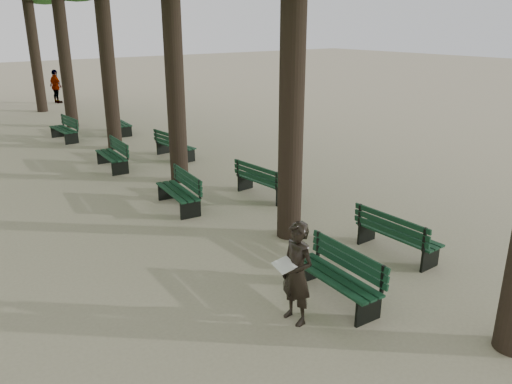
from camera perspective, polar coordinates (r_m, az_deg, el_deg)
ground at (r=8.28m, az=9.40°, el=-14.22°), size 120.00×120.00×0.00m
bench_left_0 at (r=8.63m, az=9.01°, el=-10.57°), size 0.69×1.83×0.92m
bench_left_1 at (r=12.72m, az=-8.87°, el=-0.67°), size 0.78×1.86×0.92m
bench_left_2 at (r=16.60m, az=-16.13°, el=3.47°), size 0.69×1.83×0.92m
bench_left_3 at (r=21.27m, az=-21.07°, el=6.24°), size 0.66×1.83×0.92m
bench_right_0 at (r=10.49m, az=15.79°, el=-5.53°), size 0.59×1.81×0.92m
bench_right_1 at (r=13.40m, az=0.91°, el=0.58°), size 0.70×1.84×0.92m
bench_right_2 at (r=17.49m, az=-9.21°, el=4.74°), size 0.73×1.84×0.92m
bench_right_3 at (r=21.89m, az=-15.31°, el=7.16°), size 0.73×1.84×0.92m
man_with_map at (r=7.76m, az=4.67°, el=-9.23°), size 0.62×0.68×1.67m
pedestrian_c at (r=31.36m, az=-21.89°, el=11.13°), size 0.63×1.17×1.89m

